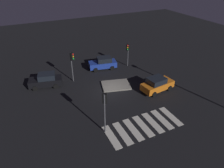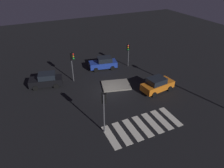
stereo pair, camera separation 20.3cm
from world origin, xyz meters
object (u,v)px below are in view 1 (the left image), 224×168
object	(u,v)px
car_orange	(157,84)
car_blue	(103,63)
traffic_island	(116,85)
car_black	(46,80)
traffic_light_north	(128,50)
traffic_light_south	(105,104)
traffic_light_west	(72,60)

from	to	relation	value
car_orange	car_blue	bearing A→B (deg)	105.73
traffic_island	car_blue	size ratio (longest dim) A/B	0.96
car_black	traffic_light_north	world-z (taller)	traffic_light_north
car_orange	traffic_light_south	xyz separation A→B (m)	(-8.77, -3.78, 2.31)
traffic_light_north	traffic_light_west	world-z (taller)	traffic_light_west
traffic_light_north	car_black	bearing A→B (deg)	-42.84
car_orange	traffic_light_north	size ratio (longest dim) A/B	1.20
car_orange	traffic_light_south	size ratio (longest dim) A/B	1.03
car_black	traffic_light_south	bearing A→B (deg)	121.28
car_orange	traffic_light_west	distance (m)	11.24
car_blue	car_black	world-z (taller)	car_black
car_black	traffic_light_west	distance (m)	4.28
car_blue	traffic_light_south	size ratio (longest dim) A/B	1.02
traffic_light_north	traffic_light_south	xyz separation A→B (m)	(-8.87, -11.53, 0.46)
car_orange	traffic_light_south	distance (m)	9.82
traffic_light_west	traffic_light_south	size ratio (longest dim) A/B	0.98
traffic_light_south	car_black	bearing A→B (deg)	49.07
car_black	car_blue	bearing A→B (deg)	-156.58
traffic_island	car_black	size ratio (longest dim) A/B	0.95
car_blue	car_orange	bearing A→B (deg)	123.39
car_black	traffic_light_north	size ratio (longest dim) A/B	1.20
traffic_island	car_black	bearing A→B (deg)	154.90
car_black	traffic_light_west	size ratio (longest dim) A/B	1.05
traffic_island	traffic_light_west	world-z (taller)	traffic_light_west
traffic_light_west	traffic_light_south	distance (m)	10.50
traffic_island	traffic_light_south	distance (m)	8.95
car_blue	car_orange	world-z (taller)	car_orange
car_blue	car_black	size ratio (longest dim) A/B	0.99
traffic_light_north	traffic_light_west	size ratio (longest dim) A/B	0.87
traffic_island	car_orange	distance (m)	5.30
car_orange	traffic_light_north	distance (m)	7.97
traffic_island	traffic_light_north	size ratio (longest dim) A/B	1.15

